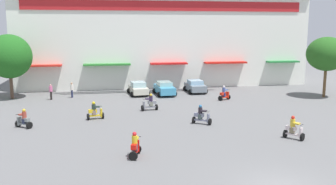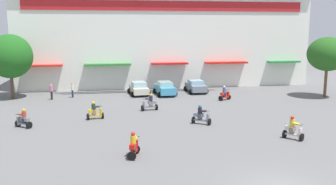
% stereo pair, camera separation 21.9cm
% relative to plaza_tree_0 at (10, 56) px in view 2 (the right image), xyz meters
% --- Properties ---
extents(ground_plane, '(128.00, 128.00, 0.00)m').
position_rel_plaza_tree_0_xyz_m(ground_plane, '(17.53, -13.16, -4.47)').
color(ground_plane, slate).
extents(colonial_building, '(36.86, 19.56, 22.44)m').
position_rel_plaza_tree_0_xyz_m(colonial_building, '(17.53, 10.97, 4.93)').
color(colonial_building, white).
rests_on(colonial_building, ground).
extents(plaza_tree_0, '(4.62, 4.64, 6.78)m').
position_rel_plaza_tree_0_xyz_m(plaza_tree_0, '(0.00, 0.00, 0.00)').
color(plaza_tree_0, brown).
rests_on(plaza_tree_0, ground).
extents(plaza_tree_1, '(4.19, 4.34, 6.49)m').
position_rel_plaza_tree_0_xyz_m(plaza_tree_1, '(33.13, -5.01, 0.19)').
color(plaza_tree_1, brown).
rests_on(plaza_tree_1, ground).
extents(plaza_tree_2, '(3.77, 4.13, 6.75)m').
position_rel_plaza_tree_0_xyz_m(plaza_tree_2, '(-0.17, 0.81, 0.66)').
color(plaza_tree_2, brown).
rests_on(plaza_tree_2, ground).
extents(parked_car_0, '(2.48, 3.98, 1.47)m').
position_rel_plaza_tree_0_xyz_m(parked_car_0, '(13.43, -0.08, -3.73)').
color(parked_car_0, beige).
rests_on(parked_car_0, ground).
extents(parked_car_1, '(2.45, 4.07, 1.51)m').
position_rel_plaza_tree_0_xyz_m(parked_car_1, '(16.28, -0.73, -3.70)').
color(parked_car_1, '#3F94BD').
rests_on(parked_car_1, ground).
extents(parked_car_2, '(2.41, 3.85, 1.44)m').
position_rel_plaza_tree_0_xyz_m(parked_car_2, '(20.11, 0.37, -3.73)').
color(parked_car_2, slate).
rests_on(parked_car_2, ground).
extents(scooter_rider_0, '(1.23, 1.37, 1.60)m').
position_rel_plaza_tree_0_xyz_m(scooter_rider_0, '(22.03, -18.90, -3.81)').
color(scooter_rider_0, black).
rests_on(scooter_rider_0, ground).
extents(scooter_rider_3, '(1.54, 0.75, 1.54)m').
position_rel_plaza_tree_0_xyz_m(scooter_rider_3, '(13.65, -8.34, -3.83)').
color(scooter_rider_3, black).
rests_on(scooter_rider_3, ground).
extents(scooter_rider_4, '(1.44, 1.12, 1.55)m').
position_rel_plaza_tree_0_xyz_m(scooter_rider_4, '(21.90, -4.79, -3.83)').
color(scooter_rider_4, black).
rests_on(scooter_rider_4, ground).
extents(scooter_rider_5, '(1.36, 1.21, 1.47)m').
position_rel_plaza_tree_0_xyz_m(scooter_rider_5, '(3.58, -12.68, -3.87)').
color(scooter_rider_5, black).
rests_on(scooter_rider_5, ground).
extents(scooter_rider_6, '(0.87, 1.45, 1.54)m').
position_rel_plaza_tree_0_xyz_m(scooter_rider_6, '(11.20, -20.60, -3.82)').
color(scooter_rider_6, black).
rests_on(scooter_rider_6, ground).
extents(scooter_rider_7, '(1.50, 1.26, 1.54)m').
position_rel_plaza_tree_0_xyz_m(scooter_rider_7, '(16.97, -13.95, -3.83)').
color(scooter_rider_7, black).
rests_on(scooter_rider_7, ground).
extents(scooter_rider_8, '(1.42, 0.79, 1.49)m').
position_rel_plaza_tree_0_xyz_m(scooter_rider_8, '(8.80, -10.90, -3.85)').
color(scooter_rider_8, black).
rests_on(scooter_rider_8, ground).
extents(pedestrian_0, '(0.36, 0.36, 1.66)m').
position_rel_plaza_tree_0_xyz_m(pedestrian_0, '(6.23, -0.54, -3.51)').
color(pedestrian_0, '#232849').
rests_on(pedestrian_0, ground).
extents(pedestrian_1, '(0.46, 0.46, 1.64)m').
position_rel_plaza_tree_0_xyz_m(pedestrian_1, '(4.17, -1.40, -3.54)').
color(pedestrian_1, black).
rests_on(pedestrian_1, ground).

